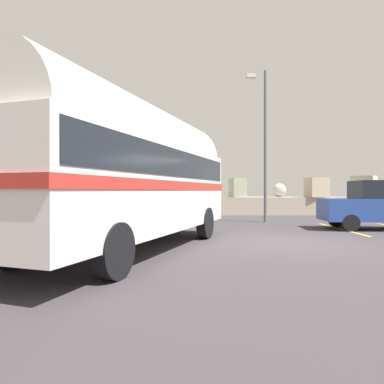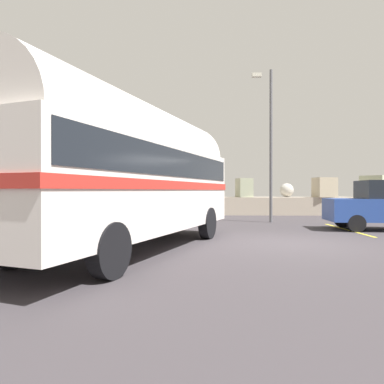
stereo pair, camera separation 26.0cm
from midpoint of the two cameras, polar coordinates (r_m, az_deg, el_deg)
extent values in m
cube|color=#383438|center=(10.22, 17.22, -8.17)|extent=(32.00, 26.00, 0.02)
cube|color=#B5A794|center=(21.73, 8.90, -2.27)|extent=(31.36, 1.80, 1.10)
sphere|color=#BD969E|center=(24.09, -24.73, 0.16)|extent=(0.76, 0.76, 0.76)
cube|color=#B4B48F|center=(23.23, -18.63, 0.94)|extent=(1.78, 1.75, 1.38)
sphere|color=#ACA693|center=(22.20, -10.77, 0.80)|extent=(1.24, 1.24, 1.24)
sphere|color=#B39C91|center=(21.67, -5.64, 0.69)|extent=(1.15, 1.15, 1.15)
sphere|color=#C29C9A|center=(21.90, 2.89, 0.70)|extent=(1.16, 1.16, 1.16)
cube|color=#AAB08F|center=(21.44, 8.92, 0.70)|extent=(1.01, 1.28, 1.15)
sphere|color=#B1AEA5|center=(22.62, 15.64, 0.29)|extent=(0.85, 0.85, 0.85)
cube|color=#BBAC8E|center=(22.35, 21.29, 0.71)|extent=(1.36, 1.19, 1.19)
cube|color=#A9B291|center=(24.35, 27.92, 0.83)|extent=(1.71, 1.69, 1.33)
cube|color=yellow|center=(14.44, 24.58, -5.66)|extent=(0.12, 4.40, 0.01)
cylinder|color=black|center=(11.56, -7.25, -4.73)|extent=(0.58, 1.00, 0.96)
cylinder|color=black|center=(10.71, 3.27, -5.13)|extent=(0.58, 1.00, 0.96)
cylinder|color=black|center=(7.42, -26.76, -7.55)|extent=(0.58, 1.00, 0.96)
cylinder|color=black|center=(5.99, -12.18, -9.39)|extent=(0.58, 1.00, 0.96)
cube|color=silver|center=(8.71, -8.93, 0.71)|extent=(5.02, 8.72, 2.10)
cylinder|color=silver|center=(8.78, -8.93, 7.58)|extent=(4.72, 8.34, 2.20)
cube|color=red|center=(8.71, -8.93, 1.06)|extent=(5.09, 8.82, 0.20)
cube|color=black|center=(8.73, -8.93, 4.50)|extent=(4.94, 8.42, 0.64)
cube|color=silver|center=(12.62, 0.77, -3.39)|extent=(2.21, 0.90, 0.28)
cylinder|color=black|center=(11.71, -22.71, -4.69)|extent=(0.51, 1.00, 0.96)
cube|color=silver|center=(13.68, -21.89, -3.12)|extent=(2.25, 0.73, 0.28)
cylinder|color=black|center=(13.73, 25.94, -4.68)|extent=(0.63, 0.25, 0.62)
cylinder|color=black|center=(15.18, 23.98, -4.21)|extent=(0.63, 0.25, 0.62)
cube|color=#264394|center=(14.88, 29.56, -2.57)|extent=(4.22, 2.01, 0.84)
cylinder|color=#5B5B60|center=(16.67, 13.31, 7.33)|extent=(0.14, 0.14, 7.12)
cube|color=beige|center=(17.75, 11.04, 18.36)|extent=(0.44, 0.24, 0.18)
camera|label=1|loc=(0.13, -89.25, 0.00)|focal=32.40mm
camera|label=2|loc=(0.13, 90.75, 0.00)|focal=32.40mm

